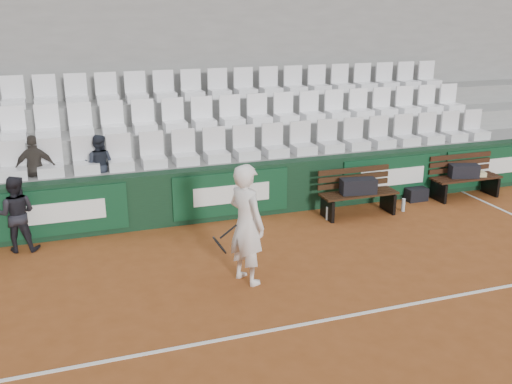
{
  "coord_description": "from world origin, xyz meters",
  "views": [
    {
      "loc": [
        -3.0,
        -5.78,
        3.84
      ],
      "look_at": [
        -0.21,
        2.4,
        1.0
      ],
      "focal_mm": 40.0,
      "sensor_mm": 36.0,
      "label": 1
    }
  ],
  "objects_px": {
    "water_bottle_far": "(403,205)",
    "tennis_player": "(246,224)",
    "bench_right": "(465,187)",
    "bench_left": "(358,204)",
    "ball_kid": "(17,214)",
    "sports_bag_ground": "(416,194)",
    "water_bottle_near": "(328,213)",
    "sports_bag_right": "(464,171)",
    "spectator_c": "(97,140)",
    "sports_bag_left": "(358,186)",
    "spectator_b": "(33,143)"
  },
  "relations": [
    {
      "from": "sports_bag_right",
      "to": "ball_kid",
      "type": "xyz_separation_m",
      "value": [
        -8.6,
        0.1,
        0.05
      ]
    },
    {
      "from": "bench_left",
      "to": "spectator_c",
      "type": "bearing_deg",
      "value": 165.67
    },
    {
      "from": "water_bottle_far",
      "to": "bench_left",
      "type": "bearing_deg",
      "value": 173.95
    },
    {
      "from": "bench_left",
      "to": "sports_bag_ground",
      "type": "relative_size",
      "value": 3.44
    },
    {
      "from": "sports_bag_ground",
      "to": "spectator_b",
      "type": "bearing_deg",
      "value": 173.63
    },
    {
      "from": "sports_bag_ground",
      "to": "water_bottle_near",
      "type": "distance_m",
      "value": 2.25
    },
    {
      "from": "bench_right",
      "to": "sports_bag_left",
      "type": "xyz_separation_m",
      "value": [
        -2.66,
        -0.25,
        0.37
      ]
    },
    {
      "from": "bench_right",
      "to": "water_bottle_near",
      "type": "bearing_deg",
      "value": -175.23
    },
    {
      "from": "bench_left",
      "to": "sports_bag_ground",
      "type": "bearing_deg",
      "value": 13.63
    },
    {
      "from": "water_bottle_far",
      "to": "spectator_c",
      "type": "height_order",
      "value": "spectator_c"
    },
    {
      "from": "sports_bag_right",
      "to": "spectator_c",
      "type": "distance_m",
      "value": 7.32
    },
    {
      "from": "bench_left",
      "to": "sports_bag_left",
      "type": "xyz_separation_m",
      "value": [
        -0.04,
        -0.03,
        0.37
      ]
    },
    {
      "from": "water_bottle_far",
      "to": "bench_right",
      "type": "bearing_deg",
      "value": 10.84
    },
    {
      "from": "bench_right",
      "to": "sports_bag_left",
      "type": "bearing_deg",
      "value": -174.6
    },
    {
      "from": "bench_right",
      "to": "tennis_player",
      "type": "height_order",
      "value": "tennis_player"
    },
    {
      "from": "sports_bag_left",
      "to": "tennis_player",
      "type": "bearing_deg",
      "value": -146.18
    },
    {
      "from": "tennis_player",
      "to": "sports_bag_ground",
      "type": "bearing_deg",
      "value": 27.51
    },
    {
      "from": "sports_bag_ground",
      "to": "ball_kid",
      "type": "height_order",
      "value": "ball_kid"
    },
    {
      "from": "bench_right",
      "to": "tennis_player",
      "type": "relative_size",
      "value": 0.85
    },
    {
      "from": "bench_right",
      "to": "spectator_b",
      "type": "xyz_separation_m",
      "value": [
        -8.35,
        0.96,
        1.36
      ]
    },
    {
      "from": "sports_bag_ground",
      "to": "water_bottle_near",
      "type": "xyz_separation_m",
      "value": [
        -2.21,
        -0.43,
        -0.0
      ]
    },
    {
      "from": "sports_bag_right",
      "to": "spectator_b",
      "type": "height_order",
      "value": "spectator_b"
    },
    {
      "from": "sports_bag_left",
      "to": "sports_bag_right",
      "type": "xyz_separation_m",
      "value": [
        2.58,
        0.24,
        -0.01
      ]
    },
    {
      "from": "tennis_player",
      "to": "ball_kid",
      "type": "xyz_separation_m",
      "value": [
        -3.18,
        2.25,
        -0.25
      ]
    },
    {
      "from": "sports_bag_right",
      "to": "water_bottle_near",
      "type": "distance_m",
      "value": 3.25
    },
    {
      "from": "sports_bag_right",
      "to": "spectator_c",
      "type": "height_order",
      "value": "spectator_c"
    },
    {
      "from": "sports_bag_right",
      "to": "water_bottle_far",
      "type": "bearing_deg",
      "value": -168.94
    },
    {
      "from": "sports_bag_left",
      "to": "spectator_c",
      "type": "relative_size",
      "value": 0.6
    },
    {
      "from": "sports_bag_right",
      "to": "sports_bag_ground",
      "type": "bearing_deg",
      "value": 170.84
    },
    {
      "from": "bench_right",
      "to": "water_bottle_near",
      "type": "height_order",
      "value": "bench_right"
    },
    {
      "from": "sports_bag_ground",
      "to": "ball_kid",
      "type": "distance_m",
      "value": 7.62
    },
    {
      "from": "water_bottle_far",
      "to": "sports_bag_ground",
      "type": "bearing_deg",
      "value": 37.88
    },
    {
      "from": "bench_left",
      "to": "spectator_b",
      "type": "distance_m",
      "value": 6.0
    },
    {
      "from": "water_bottle_near",
      "to": "tennis_player",
      "type": "height_order",
      "value": "tennis_player"
    },
    {
      "from": "ball_kid",
      "to": "spectator_b",
      "type": "distance_m",
      "value": 1.33
    },
    {
      "from": "sports_bag_right",
      "to": "spectator_b",
      "type": "xyz_separation_m",
      "value": [
        -8.27,
        0.97,
        1.0
      ]
    },
    {
      "from": "bench_right",
      "to": "sports_bag_ground",
      "type": "height_order",
      "value": "bench_right"
    },
    {
      "from": "bench_right",
      "to": "sports_bag_ground",
      "type": "xyz_separation_m",
      "value": [
        -1.08,
        0.15,
        -0.09
      ]
    },
    {
      "from": "tennis_player",
      "to": "spectator_b",
      "type": "height_order",
      "value": "spectator_b"
    },
    {
      "from": "water_bottle_near",
      "to": "water_bottle_far",
      "type": "relative_size",
      "value": 1.0
    },
    {
      "from": "water_bottle_far",
      "to": "tennis_player",
      "type": "bearing_deg",
      "value": -154.38
    },
    {
      "from": "sports_bag_left",
      "to": "sports_bag_ground",
      "type": "distance_m",
      "value": 1.7
    },
    {
      "from": "bench_left",
      "to": "bench_right",
      "type": "height_order",
      "value": "same"
    },
    {
      "from": "tennis_player",
      "to": "water_bottle_near",
      "type": "bearing_deg",
      "value": 40.34
    },
    {
      "from": "bench_left",
      "to": "ball_kid",
      "type": "relative_size",
      "value": 1.18
    },
    {
      "from": "sports_bag_left",
      "to": "spectator_b",
      "type": "xyz_separation_m",
      "value": [
        -5.69,
        1.22,
        0.99
      ]
    },
    {
      "from": "sports_bag_left",
      "to": "sports_bag_ground",
      "type": "relative_size",
      "value": 1.52
    },
    {
      "from": "water_bottle_far",
      "to": "spectator_b",
      "type": "bearing_deg",
      "value": 169.07
    },
    {
      "from": "sports_bag_ground",
      "to": "tennis_player",
      "type": "bearing_deg",
      "value": -152.49
    },
    {
      "from": "bench_left",
      "to": "water_bottle_far",
      "type": "xyz_separation_m",
      "value": [
        0.94,
        -0.1,
        -0.1
      ]
    }
  ]
}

